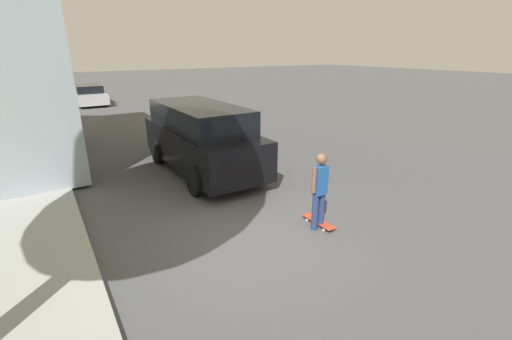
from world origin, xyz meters
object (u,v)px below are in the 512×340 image
Objects in this scene: car_down_street at (89,95)px; skateboarder at (320,188)px; suv_parked at (201,137)px; skateboard at (318,222)px.

skateboarder reaches higher than car_down_street.
skateboarder is (1.40, -21.16, 0.28)m from car_down_street.
suv_parked is 1.14× the size of car_down_street.
suv_parked is 3.10× the size of skateboarder.
car_down_street is (-0.87, 16.60, -0.44)m from suv_parked.
skateboarder is at bearing -143.28° from skateboard.
skateboard is at bearing -81.86° from suv_parked.
car_down_street is at bearing 93.01° from suv_parked.
suv_parked is at bearing 96.64° from skateboarder.
car_down_street reaches higher than skateboard.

